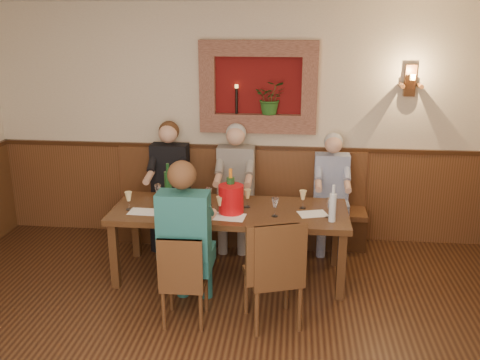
{
  "coord_description": "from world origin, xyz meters",
  "views": [
    {
      "loc": [
        0.64,
        -3.24,
        2.65
      ],
      "look_at": [
        0.1,
        1.9,
        1.05
      ],
      "focal_mm": 40.0,
      "sensor_mm": 36.0,
      "label": 1
    }
  ],
  "objects_px": {
    "chair_near_left": "(185,296)",
    "wine_bottle_green_b": "(168,186)",
    "wine_bottle_green_a": "(231,193)",
    "dining_table": "(230,216)",
    "person_bench_mid": "(235,196)",
    "bench": "(240,215)",
    "person_chair_front": "(187,251)",
    "person_bench_left": "(169,193)",
    "chair_near_right": "(273,293)",
    "water_bottle": "(333,207)",
    "spittoon_bucket": "(231,199)",
    "person_bench_right": "(331,202)"
  },
  "relations": [
    {
      "from": "wine_bottle_green_a",
      "to": "water_bottle",
      "type": "xyz_separation_m",
      "value": [
        1.01,
        -0.19,
        -0.04
      ]
    },
    {
      "from": "chair_near_left",
      "to": "person_bench_left",
      "type": "bearing_deg",
      "value": 105.77
    },
    {
      "from": "bench",
      "to": "person_chair_front",
      "type": "xyz_separation_m",
      "value": [
        -0.29,
        -1.72,
        0.29
      ]
    },
    {
      "from": "person_bench_right",
      "to": "person_bench_left",
      "type": "bearing_deg",
      "value": -179.91
    },
    {
      "from": "dining_table",
      "to": "wine_bottle_green_b",
      "type": "distance_m",
      "value": 0.73
    },
    {
      "from": "person_bench_mid",
      "to": "spittoon_bucket",
      "type": "relative_size",
      "value": 5.08
    },
    {
      "from": "person_bench_mid",
      "to": "wine_bottle_green_b",
      "type": "relative_size",
      "value": 3.44
    },
    {
      "from": "dining_table",
      "to": "bench",
      "type": "bearing_deg",
      "value": 90.0
    },
    {
      "from": "wine_bottle_green_b",
      "to": "chair_near_left",
      "type": "bearing_deg",
      "value": -70.64
    },
    {
      "from": "bench",
      "to": "person_bench_left",
      "type": "xyz_separation_m",
      "value": [
        -0.83,
        -0.11,
        0.28
      ]
    },
    {
      "from": "bench",
      "to": "chair_near_right",
      "type": "height_order",
      "value": "bench"
    },
    {
      "from": "person_bench_mid",
      "to": "person_chair_front",
      "type": "height_order",
      "value": "person_chair_front"
    },
    {
      "from": "chair_near_right",
      "to": "person_chair_front",
      "type": "relative_size",
      "value": 0.68
    },
    {
      "from": "chair_near_left",
      "to": "wine_bottle_green_a",
      "type": "xyz_separation_m",
      "value": [
        0.31,
        0.89,
        0.68
      ]
    },
    {
      "from": "chair_near_left",
      "to": "wine_bottle_green_b",
      "type": "relative_size",
      "value": 2.05
    },
    {
      "from": "chair_near_right",
      "to": "wine_bottle_green_b",
      "type": "height_order",
      "value": "wine_bottle_green_b"
    },
    {
      "from": "dining_table",
      "to": "water_bottle",
      "type": "xyz_separation_m",
      "value": [
        1.02,
        -0.23,
        0.22
      ]
    },
    {
      "from": "person_bench_mid",
      "to": "wine_bottle_green_a",
      "type": "bearing_deg",
      "value": -86.48
    },
    {
      "from": "chair_near_left",
      "to": "chair_near_right",
      "type": "xyz_separation_m",
      "value": [
        0.78,
        0.06,
        0.04
      ]
    },
    {
      "from": "dining_table",
      "to": "wine_bottle_green_b",
      "type": "height_order",
      "value": "wine_bottle_green_b"
    },
    {
      "from": "bench",
      "to": "wine_bottle_green_a",
      "type": "height_order",
      "value": "wine_bottle_green_a"
    },
    {
      "from": "chair_near_left",
      "to": "spittoon_bucket",
      "type": "distance_m",
      "value": 1.1
    },
    {
      "from": "chair_near_left",
      "to": "wine_bottle_green_b",
      "type": "xyz_separation_m",
      "value": [
        -0.38,
        1.08,
        0.67
      ]
    },
    {
      "from": "spittoon_bucket",
      "to": "wine_bottle_green_b",
      "type": "bearing_deg",
      "value": 160.47
    },
    {
      "from": "dining_table",
      "to": "person_bench_left",
      "type": "bearing_deg",
      "value": 134.89
    },
    {
      "from": "bench",
      "to": "wine_bottle_green_a",
      "type": "xyz_separation_m",
      "value": [
        0.01,
        -0.98,
        0.61
      ]
    },
    {
      "from": "bench",
      "to": "person_bench_left",
      "type": "bearing_deg",
      "value": -172.68
    },
    {
      "from": "person_chair_front",
      "to": "water_bottle",
      "type": "relative_size",
      "value": 4.08
    },
    {
      "from": "person_chair_front",
      "to": "wine_bottle_green_b",
      "type": "height_order",
      "value": "person_chair_front"
    },
    {
      "from": "chair_near_right",
      "to": "wine_bottle_green_a",
      "type": "distance_m",
      "value": 1.15
    },
    {
      "from": "person_bench_right",
      "to": "wine_bottle_green_a",
      "type": "distance_m",
      "value": 1.43
    },
    {
      "from": "person_bench_mid",
      "to": "wine_bottle_green_a",
      "type": "xyz_separation_m",
      "value": [
        0.05,
        -0.87,
        0.33
      ]
    },
    {
      "from": "person_chair_front",
      "to": "wine_bottle_green_a",
      "type": "relative_size",
      "value": 3.4
    },
    {
      "from": "wine_bottle_green_b",
      "to": "wine_bottle_green_a",
      "type": "bearing_deg",
      "value": -15.31
    },
    {
      "from": "person_bench_left",
      "to": "person_bench_mid",
      "type": "distance_m",
      "value": 0.79
    },
    {
      "from": "chair_near_right",
      "to": "person_bench_left",
      "type": "distance_m",
      "value": 2.18
    },
    {
      "from": "dining_table",
      "to": "chair_near_left",
      "type": "height_order",
      "value": "chair_near_left"
    },
    {
      "from": "dining_table",
      "to": "wine_bottle_green_a",
      "type": "bearing_deg",
      "value": -68.84
    },
    {
      "from": "dining_table",
      "to": "person_bench_mid",
      "type": "xyz_separation_m",
      "value": [
        -0.04,
        0.84,
        -0.07
      ]
    },
    {
      "from": "spittoon_bucket",
      "to": "wine_bottle_green_b",
      "type": "relative_size",
      "value": 0.68
    },
    {
      "from": "person_bench_left",
      "to": "water_bottle",
      "type": "relative_size",
      "value": 4.01
    },
    {
      "from": "dining_table",
      "to": "chair_near_right",
      "type": "height_order",
      "value": "chair_near_right"
    },
    {
      "from": "bench",
      "to": "person_bench_right",
      "type": "relative_size",
      "value": 2.19
    },
    {
      "from": "dining_table",
      "to": "person_bench_left",
      "type": "distance_m",
      "value": 1.18
    },
    {
      "from": "bench",
      "to": "person_chair_front",
      "type": "bearing_deg",
      "value": -99.66
    },
    {
      "from": "person_bench_left",
      "to": "wine_bottle_green_a",
      "type": "height_order",
      "value": "person_bench_left"
    },
    {
      "from": "bench",
      "to": "person_chair_front",
      "type": "relative_size",
      "value": 2.01
    },
    {
      "from": "person_bench_left",
      "to": "water_bottle",
      "type": "bearing_deg",
      "value": -29.86
    },
    {
      "from": "chair_near_right",
      "to": "person_chair_front",
      "type": "distance_m",
      "value": 0.85
    },
    {
      "from": "person_bench_mid",
      "to": "person_chair_front",
      "type": "bearing_deg",
      "value": -98.93
    }
  ]
}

